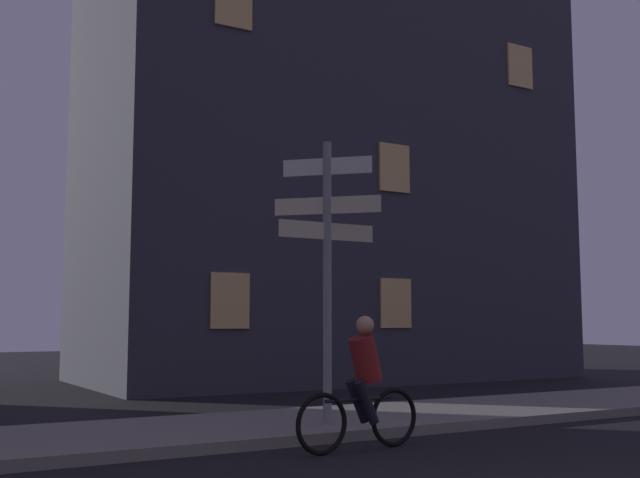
% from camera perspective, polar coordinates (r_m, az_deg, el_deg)
% --- Properties ---
extents(sidewalk_kerb, '(40.00, 2.80, 0.14)m').
position_cam_1_polar(sidewalk_kerb, '(11.21, -4.88, -13.59)').
color(sidewalk_kerb, gray).
rests_on(sidewalk_kerb, ground_plane).
extents(signpost, '(1.52, 1.11, 3.94)m').
position_cam_1_polar(signpost, '(10.93, 0.53, -1.01)').
color(signpost, gray).
rests_on(signpost, sidewalk_kerb).
extents(cyclist, '(1.82, 0.36, 1.61)m').
position_cam_1_polar(cyclist, '(9.60, 3.10, -10.79)').
color(cyclist, black).
rests_on(cyclist, ground_plane).
extents(building_right_block, '(13.15, 6.14, 19.72)m').
position_cam_1_polar(building_right_block, '(23.19, 0.73, 14.92)').
color(building_right_block, '#383842').
rests_on(building_right_block, ground_plane).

